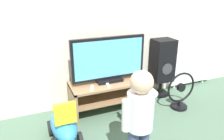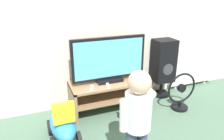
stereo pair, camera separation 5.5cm
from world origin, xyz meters
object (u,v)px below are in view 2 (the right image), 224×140
object	(u,v)px
child	(138,111)
floor_fan	(181,93)
remote_primary	(92,88)
remote_secondary	(108,85)
ride_on_toy	(63,124)
television	(109,60)
radiator	(192,66)
game_console	(136,76)
speaker_tower	(163,62)

from	to	relation	value
child	floor_fan	distance (m)	1.29
floor_fan	remote_primary	bearing A→B (deg)	169.89
remote_secondary	floor_fan	distance (m)	1.05
ride_on_toy	television	bearing A→B (deg)	33.02
television	ride_on_toy	world-z (taller)	television
floor_fan	radiator	distance (m)	0.89
game_console	remote_secondary	world-z (taller)	game_console
remote_primary	speaker_tower	xyz separation A→B (m)	(1.21, 0.25, 0.12)
television	game_console	world-z (taller)	television
remote_primary	radiator	xyz separation A→B (m)	(1.88, 0.36, -0.06)
remote_primary	child	distance (m)	0.92
ride_on_toy	radiator	world-z (taller)	radiator
remote_secondary	radiator	size ratio (longest dim) A/B	0.15
ride_on_toy	floor_fan	bearing A→B (deg)	3.53
game_console	speaker_tower	xyz separation A→B (m)	(0.54, 0.13, 0.10)
game_console	child	size ratio (longest dim) A/B	0.18
television	floor_fan	bearing A→B (deg)	-21.34
game_console	remote_primary	world-z (taller)	game_console
television	game_console	xyz separation A→B (m)	(0.39, -0.03, -0.27)
remote_secondary	radiator	bearing A→B (deg)	12.50
speaker_tower	floor_fan	bearing A→B (deg)	-88.66
game_console	speaker_tower	distance (m)	0.56
television	remote_secondary	distance (m)	0.33
television	ride_on_toy	xyz separation A→B (m)	(-0.72, -0.47, -0.52)
remote_primary	remote_secondary	world-z (taller)	same
speaker_tower	radiator	bearing A→B (deg)	9.66
speaker_tower	radiator	distance (m)	0.70
game_console	remote_secondary	bearing A→B (deg)	-164.97
remote_primary	radiator	bearing A→B (deg)	10.94
game_console	ride_on_toy	size ratio (longest dim) A/B	0.29
television	child	bearing A→B (deg)	-95.97
child	floor_fan	xyz separation A→B (m)	(1.04, 0.68, -0.33)
speaker_tower	television	bearing A→B (deg)	-173.68
remote_secondary	game_console	bearing A→B (deg)	15.03
child	radiator	world-z (taller)	child
television	speaker_tower	size ratio (longest dim) A/B	1.12
game_console	remote_secondary	xyz separation A→B (m)	(-0.46, -0.12, -0.02)
television	radiator	bearing A→B (deg)	7.73
remote_secondary	ride_on_toy	world-z (taller)	ride_on_toy
child	floor_fan	size ratio (longest dim) A/B	1.78
remote_secondary	speaker_tower	xyz separation A→B (m)	(1.00, 0.26, 0.12)
game_console	floor_fan	world-z (taller)	floor_fan
floor_fan	game_console	bearing A→B (deg)	148.44
speaker_tower	floor_fan	world-z (taller)	speaker_tower
game_console	floor_fan	distance (m)	0.68
radiator	remote_secondary	bearing A→B (deg)	-167.50
child	floor_fan	bearing A→B (deg)	32.95
speaker_tower	ride_on_toy	xyz separation A→B (m)	(-1.64, -0.57, -0.35)
television	ride_on_toy	bearing A→B (deg)	-146.98
remote_primary	ride_on_toy	xyz separation A→B (m)	(-0.43, -0.32, -0.23)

